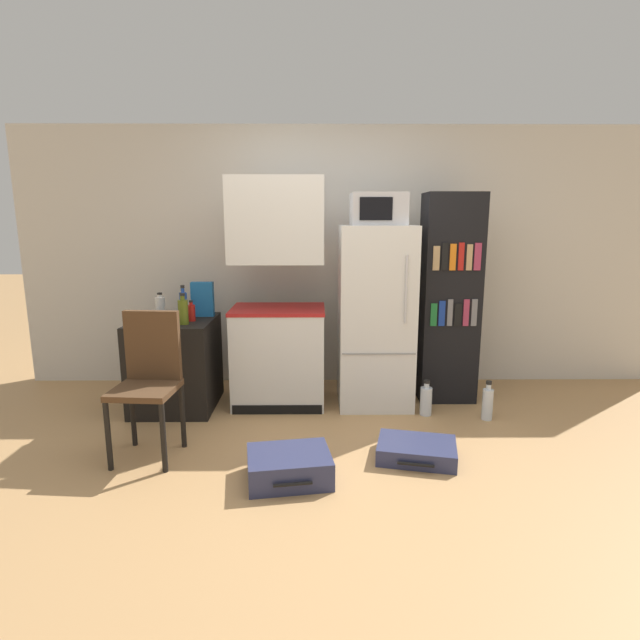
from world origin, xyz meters
The scene contains 17 objects.
ground_plane centered at (0.00, 0.00, 0.00)m, with size 24.00×24.00×0.00m, color tan.
wall_back centered at (0.20, 2.00, 1.23)m, with size 6.40×0.10×2.46m.
side_table centered at (-1.36, 1.24, 0.38)m, with size 0.67×0.72×0.77m.
kitchen_hutch centered at (-0.48, 1.32, 0.90)m, with size 0.80×0.57×1.94m.
refrigerator centered at (0.36, 1.31, 0.78)m, with size 0.62×0.60×1.55m.
microwave centered at (0.36, 1.31, 1.68)m, with size 0.44×0.43×0.26m.
bookshelf centered at (1.02, 1.43, 0.91)m, with size 0.49×0.36×1.82m.
bottle_olive_oil centered at (-1.22, 1.06, 0.87)m, with size 0.08×0.08×0.25m.
bottle_ketchup_red centered at (-1.19, 1.19, 0.84)m, with size 0.06×0.06×0.17m.
bottle_blue_soda centered at (-1.28, 1.28, 0.89)m, with size 0.06×0.06×0.29m.
bottle_milk_white centered at (-1.55, 1.52, 0.85)m, with size 0.08×0.08×0.19m.
cereal_box centered at (-1.14, 1.40, 0.92)m, with size 0.19×0.07×0.30m.
chair centered at (-1.29, 0.37, 0.59)m, with size 0.43×0.43×0.99m.
suitcase_large_flat centered at (-0.32, -0.03, 0.09)m, with size 0.57×0.48×0.18m.
suitcase_small_flat centered at (0.53, 0.25, 0.06)m, with size 0.59×0.48×0.12m.
water_bottle_front centered at (1.24, 0.92, 0.14)m, with size 0.09×0.09×0.33m.
water_bottle_middle centered at (0.76, 1.02, 0.13)m, with size 0.10×0.10×0.30m.
Camera 1 is at (-0.15, -2.90, 1.60)m, focal length 28.00 mm.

